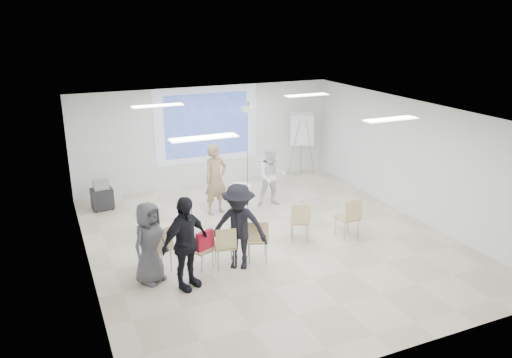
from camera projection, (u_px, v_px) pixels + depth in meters
name	position (u px, v px, depth m)	size (l,w,h in m)	color
floor	(270.00, 241.00, 11.68)	(8.00, 9.00, 0.10)	beige
ceiling	(271.00, 110.00, 10.71)	(8.00, 9.00, 0.10)	white
wall_back	(206.00, 136.00, 15.15)	(8.00, 0.10, 3.00)	silver
wall_left	(81.00, 205.00, 9.65)	(0.10, 9.00, 3.00)	silver
wall_right	(413.00, 159.00, 12.74)	(0.10, 9.00, 3.00)	silver
projection_halo	(207.00, 125.00, 14.98)	(3.20, 0.01, 2.30)	silver
projection_image	(207.00, 125.00, 14.97)	(2.60, 0.01, 1.90)	#3752BB
pedestal_table	(240.00, 196.00, 13.34)	(0.60, 0.60, 0.71)	silver
player_left	(216.00, 175.00, 12.91)	(0.77, 0.52, 2.12)	#A28363
player_right	(272.00, 173.00, 13.50)	(0.89, 0.71, 1.84)	white
controller_left	(219.00, 159.00, 13.09)	(0.04, 0.11, 0.04)	white
controller_right	(262.00, 160.00, 13.55)	(0.04, 0.13, 0.04)	white
chair_far_left	(159.00, 246.00, 10.02)	(0.59, 0.61, 0.99)	tan
chair_left_mid	(204.00, 248.00, 10.17)	(0.51, 0.53, 0.81)	tan
chair_left_inner	(225.00, 244.00, 10.23)	(0.50, 0.52, 0.90)	tan
chair_center	(258.00, 237.00, 10.47)	(0.58, 0.60, 0.95)	tan
chair_right_inner	(300.00, 219.00, 11.42)	(0.59, 0.60, 0.94)	tan
chair_right_far	(350.00, 215.00, 11.54)	(0.49, 0.52, 0.99)	tan
red_jacket	(205.00, 240.00, 9.95)	(0.40, 0.09, 0.39)	#AF1529
laptop	(224.00, 244.00, 10.34)	(0.33, 0.24, 0.03)	black
audience_left	(185.00, 237.00, 9.31)	(1.23, 0.74, 2.12)	black
audience_mid	(239.00, 221.00, 10.08)	(1.34, 0.73, 2.07)	black
audience_outer	(149.00, 238.00, 9.57)	(0.90, 0.60, 1.85)	#545459
flipchart_easel	(302.00, 130.00, 15.88)	(0.82, 0.66, 2.05)	#95979D
av_cart	(102.00, 196.00, 13.37)	(0.58, 0.48, 0.82)	black
ceiling_projector	(248.00, 114.00, 12.16)	(0.30, 0.25, 3.00)	white
fluor_panel_nw	(158.00, 106.00, 11.71)	(1.20, 0.30, 0.02)	white
fluor_panel_ne	(307.00, 95.00, 13.24)	(1.20, 0.30, 0.02)	white
fluor_panel_sw	(204.00, 138.00, 8.67)	(1.20, 0.30, 0.02)	white
fluor_panel_se	(391.00, 119.00, 10.19)	(1.20, 0.30, 0.02)	white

